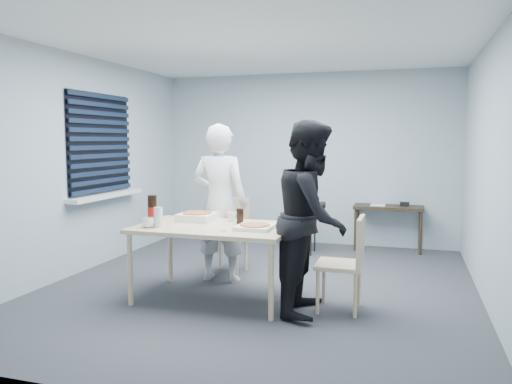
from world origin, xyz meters
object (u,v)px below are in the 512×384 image
(person_white, at_px, (220,203))
(side_table, at_px, (388,211))
(chair_right, at_px, (349,257))
(soda_bottle, at_px, (152,211))
(dining_table, at_px, (214,232))
(mug_a, at_px, (148,223))
(backpack, at_px, (303,203))
(person_black, at_px, (312,217))
(chair_far, at_px, (230,229))
(mug_b, at_px, (231,217))
(stool, at_px, (303,224))

(person_white, relative_size, side_table, 1.82)
(chair_right, bearing_deg, person_white, 158.20)
(soda_bottle, bearing_deg, dining_table, 12.93)
(side_table, distance_m, soda_bottle, 3.67)
(dining_table, distance_m, mug_a, 0.65)
(side_table, height_order, backpack, backpack)
(person_black, bearing_deg, chair_far, 47.17)
(chair_far, distance_m, mug_b, 0.83)
(mug_b, height_order, soda_bottle, soda_bottle)
(dining_table, bearing_deg, person_white, 106.45)
(dining_table, distance_m, mug_b, 0.34)
(mug_a, xyz_separation_m, soda_bottle, (-0.03, 0.15, 0.10))
(soda_bottle, bearing_deg, side_table, 53.53)
(person_black, bearing_deg, backpack, 13.77)
(chair_right, height_order, mug_b, chair_right)
(person_black, distance_m, mug_b, 1.01)
(person_white, relative_size, mug_a, 14.39)
(chair_right, relative_size, backpack, 2.28)
(stool, height_order, soda_bottle, soda_bottle)
(chair_far, height_order, mug_a, chair_far)
(soda_bottle, bearing_deg, person_white, 61.55)
(chair_right, height_order, mug_a, chair_right)
(person_black, relative_size, stool, 3.41)
(person_black, bearing_deg, dining_table, 85.82)
(stool, distance_m, backpack, 0.30)
(person_black, xyz_separation_m, side_table, (0.57, 2.87, -0.32))
(stool, distance_m, soda_bottle, 2.66)
(side_table, relative_size, mug_b, 9.72)
(chair_right, distance_m, backpack, 2.41)
(stool, bearing_deg, backpack, -90.00)
(stool, bearing_deg, dining_table, -100.61)
(chair_right, bearing_deg, person_black, -162.72)
(mug_b, bearing_deg, person_white, 128.50)
(chair_far, height_order, side_table, chair_far)
(backpack, bearing_deg, stool, 78.04)
(person_white, bearing_deg, side_table, -129.00)
(chair_far, xyz_separation_m, mug_a, (-0.36, -1.34, 0.28))
(mug_a, bearing_deg, backpack, 68.59)
(dining_table, distance_m, stool, 2.32)
(mug_b, relative_size, soda_bottle, 0.33)
(side_table, relative_size, mug_a, 7.90)
(dining_table, distance_m, person_white, 0.69)
(mug_a, bearing_deg, mug_b, 43.44)
(mug_b, bearing_deg, dining_table, -101.94)
(person_black, bearing_deg, person_white, 59.09)
(person_white, bearing_deg, backpack, -110.70)
(chair_right, xyz_separation_m, backpack, (-0.90, 2.22, 0.20))
(person_black, distance_m, backpack, 2.40)
(dining_table, relative_size, mug_a, 12.42)
(side_table, distance_m, mug_b, 2.91)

